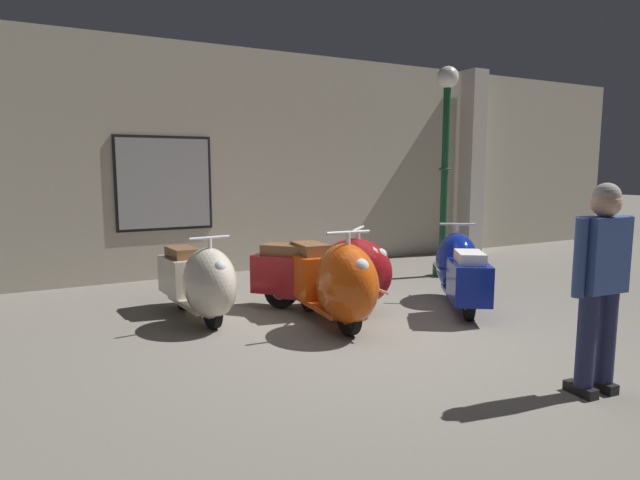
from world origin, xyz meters
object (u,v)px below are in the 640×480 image
scooter_0 (201,282)px  scooter_2 (333,274)px  scooter_1 (334,282)px  lamppost (445,152)px  visitor_0 (601,274)px  scooter_3 (460,269)px

scooter_0 → scooter_2: scooter_2 is taller
scooter_1 → lamppost: 3.51m
scooter_1 → lamppost: size_ratio=0.55×
scooter_2 → visitor_0: 2.98m
scooter_3 → lamppost: size_ratio=0.50×
scooter_3 → scooter_2: bearing=107.7°
lamppost → visitor_0: 4.51m
visitor_0 → lamppost: bearing=-21.6°
scooter_0 → scooter_1: 1.46m
scooter_1 → scooter_2: (0.25, 0.47, -0.02)m
lamppost → visitor_0: lamppost is taller
scooter_3 → lamppost: bearing=-0.9°
lamppost → scooter_3: bearing=-124.3°
scooter_2 → scooter_3: bearing=30.9°
scooter_0 → scooter_2: (1.45, -0.36, 0.02)m
visitor_0 → scooter_0: bearing=37.2°
scooter_0 → scooter_3: size_ratio=1.02×
lamppost → scooter_1: bearing=-151.4°
scooter_0 → visitor_0: (2.06, -3.24, 0.46)m
scooter_1 → scooter_0: bearing=-121.3°
scooter_2 → visitor_0: visitor_0 is taller
scooter_1 → visitor_0: 2.59m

